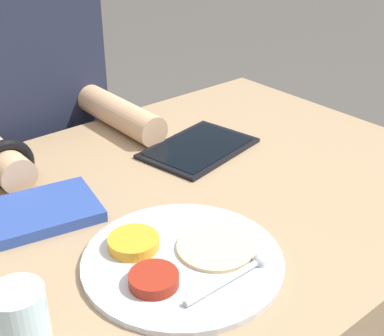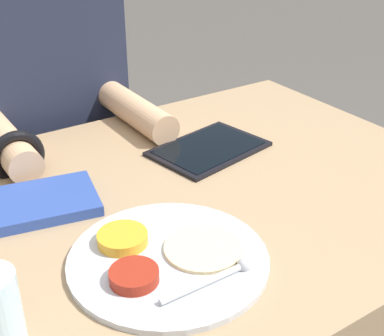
% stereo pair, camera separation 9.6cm
% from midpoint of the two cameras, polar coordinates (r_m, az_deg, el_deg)
% --- Properties ---
extents(thali_tray, '(0.31, 0.31, 0.03)m').
position_cam_midpoint_polar(thali_tray, '(0.82, 0.48, -9.69)').
color(thali_tray, '#B7BABF').
rests_on(thali_tray, dining_table).
extents(red_notebook, '(0.20, 0.17, 0.02)m').
position_cam_midpoint_polar(red_notebook, '(0.97, -12.67, -3.68)').
color(red_notebook, silver).
rests_on(red_notebook, dining_table).
extents(tablet_device, '(0.26, 0.20, 0.01)m').
position_cam_midpoint_polar(tablet_device, '(1.15, 4.18, 2.02)').
color(tablet_device, black).
rests_on(tablet_device, dining_table).
extents(person_diner, '(0.41, 0.48, 1.20)m').
position_cam_midpoint_polar(person_diner, '(1.48, -13.15, 0.05)').
color(person_diner, black).
rests_on(person_diner, ground_plane).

